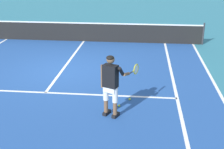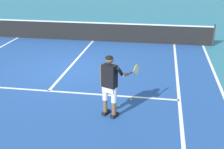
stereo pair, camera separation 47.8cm
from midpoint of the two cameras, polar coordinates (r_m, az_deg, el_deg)
ground_plane at (r=11.73m, az=-10.49°, el=0.76°), size 80.00×80.00×0.00m
court_inner_surface at (r=11.02m, az=-11.62°, el=-0.67°), size 10.98×10.69×0.00m
line_service at (r=9.92m, az=-13.71°, el=-3.33°), size 8.23×0.10×0.01m
line_centre_service at (r=12.77m, az=-9.10°, el=2.54°), size 0.10×6.40×0.01m
line_singles_right at (r=10.56m, az=10.23°, el=-1.52°), size 0.10×10.29×0.01m
line_doubles_right at (r=10.76m, az=17.54°, el=-1.76°), size 0.10×10.29×0.01m
tennis_net at (r=15.63m, az=-6.25°, el=7.98°), size 11.96×0.08×1.07m
tennis_player at (r=7.88m, az=-1.89°, el=-1.42°), size 0.98×0.97×1.71m
tennis_ball_near_feet at (r=8.75m, az=-0.24°, el=-5.89°), size 0.07×0.07×0.07m
tennis_ball_by_baseline at (r=9.15m, az=1.84°, el=-4.65°), size 0.07×0.07×0.07m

